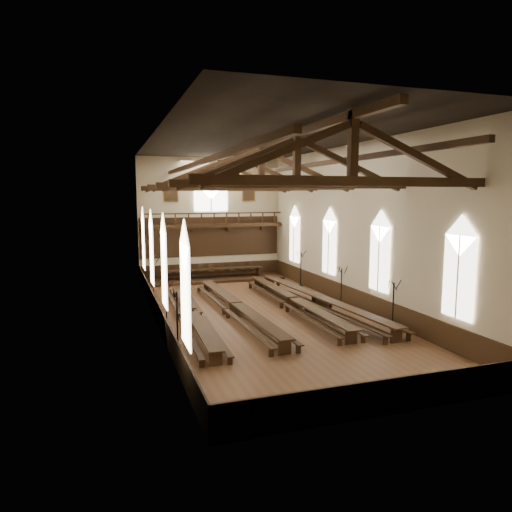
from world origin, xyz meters
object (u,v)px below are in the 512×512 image
(high_table, at_px, (214,270))
(candelabrum_right_near, at_px, (393,314))
(refectory_row_d, at_px, (318,299))
(candelabrum_right_mid, at_px, (341,293))
(candelabrum_left_mid, at_px, (166,312))
(candelabrum_left_far, at_px, (153,286))
(candelabrum_left_near, at_px, (178,330))
(refectory_row_b, at_px, (237,306))
(refectory_row_a, at_px, (191,313))
(candelabrum_right_far, at_px, (301,275))
(refectory_row_c, at_px, (294,301))
(dais, at_px, (214,279))

(high_table, bearing_deg, candelabrum_right_near, -70.60)
(refectory_row_d, relative_size, candelabrum_right_mid, 6.09)
(refectory_row_d, bearing_deg, candelabrum_left_mid, -175.86)
(candelabrum_left_far, height_order, candelabrum_right_near, candelabrum_left_far)
(candelabrum_left_near, xyz_separation_m, candelabrum_left_mid, (0.00, 3.94, -0.12))
(refectory_row_b, height_order, candelabrum_left_near, candelabrum_left_near)
(refectory_row_b, relative_size, candelabrum_right_near, 5.72)
(refectory_row_b, distance_m, candelabrum_right_near, 8.64)
(candelabrum_right_mid, bearing_deg, candelabrum_right_near, -90.00)
(refectory_row_d, relative_size, candelabrum_left_mid, 6.35)
(refectory_row_a, height_order, candelabrum_right_far, candelabrum_right_far)
(refectory_row_a, relative_size, candelabrum_right_near, 5.49)
(refectory_row_c, bearing_deg, refectory_row_d, -9.56)
(refectory_row_b, relative_size, candelabrum_left_mid, 6.17)
(refectory_row_a, distance_m, candelabrum_left_mid, 1.38)
(refectory_row_d, height_order, candelabrum_right_near, candelabrum_right_near)
(dais, distance_m, candelabrum_right_far, 7.37)
(refectory_row_b, xyz_separation_m, candelabrum_right_near, (7.00, -5.06, 0.21))
(refectory_row_d, height_order, dais, refectory_row_d)
(candelabrum_left_near, xyz_separation_m, candelabrum_right_mid, (11.10, 5.03, -0.09))
(refectory_row_b, xyz_separation_m, candelabrum_right_mid, (7.00, 0.42, 0.19))
(refectory_row_a, bearing_deg, candelabrum_right_mid, 6.01)
(candelabrum_left_far, relative_size, candelabrum_right_far, 0.99)
(refectory_row_a, bearing_deg, refectory_row_b, 12.44)
(candelabrum_right_near, xyz_separation_m, candelabrum_right_mid, (0.00, 5.48, -0.03))
(refectory_row_d, distance_m, candelabrum_right_near, 5.37)
(refectory_row_b, xyz_separation_m, candelabrum_left_near, (-4.10, -4.60, 0.27))
(refectory_row_c, height_order, high_table, high_table)
(refectory_row_d, bearing_deg, candelabrum_left_far, 145.97)
(refectory_row_c, height_order, candelabrum_right_mid, candelabrum_right_mid)
(candelabrum_left_far, height_order, candelabrum_right_far, candelabrum_right_far)
(refectory_row_a, height_order, dais, refectory_row_a)
(refectory_row_a, bearing_deg, candelabrum_left_near, -108.77)
(refectory_row_a, height_order, high_table, high_table)
(high_table, xyz_separation_m, candelabrum_left_mid, (-5.35, -11.94, -0.14))
(refectory_row_d, bearing_deg, candelabrum_left_near, -153.65)
(candelabrum_right_far, bearing_deg, dais, 141.65)
(candelabrum_left_far, xyz_separation_m, candelabrum_right_far, (11.10, 0.42, 0.01))
(refectory_row_a, distance_m, refectory_row_b, 2.80)
(candelabrum_left_near, height_order, candelabrum_right_far, candelabrum_left_near)
(candelabrum_right_mid, bearing_deg, refectory_row_d, -166.98)
(candelabrum_right_near, bearing_deg, refectory_row_c, 121.79)
(refectory_row_d, xyz_separation_m, candelabrum_right_mid, (1.78, 0.41, 0.16))
(candelabrum_right_near, distance_m, candelabrum_right_mid, 5.48)
(candelabrum_left_near, relative_size, candelabrum_right_mid, 1.12)
(refectory_row_b, height_order, refectory_row_d, refectory_row_d)
(high_table, bearing_deg, candelabrum_left_near, -108.62)
(candelabrum_left_mid, height_order, candelabrum_right_near, candelabrum_right_near)
(refectory_row_c, xyz_separation_m, candelabrum_right_near, (3.30, -5.32, 0.23))
(candelabrum_right_far, bearing_deg, refectory_row_c, -117.06)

